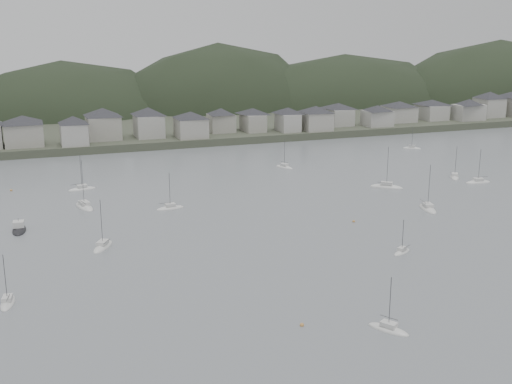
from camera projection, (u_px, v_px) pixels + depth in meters
name	position (u px, v px, depth m)	size (l,w,h in m)	color
ground	(431.00, 350.00, 95.63)	(900.00, 900.00, 0.00)	slate
far_shore_land	(121.00, 108.00, 363.30)	(900.00, 250.00, 3.00)	#383D2D
forested_ridge	(139.00, 137.00, 344.86)	(851.55, 103.94, 102.57)	black
waterfront_town	(279.00, 117.00, 276.96)	(451.48, 28.46, 12.92)	#A5A397
sailboat_lead	(428.00, 209.00, 168.63)	(5.17, 9.86, 12.86)	silver
moored_fleet	(194.00, 225.00, 154.60)	(234.38, 169.46, 13.73)	silver
motor_launch_far	(19.00, 230.00, 151.04)	(3.73, 8.84, 4.05)	black
mooring_buoys	(308.00, 247.00, 139.86)	(177.78, 119.58, 0.70)	#C28640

